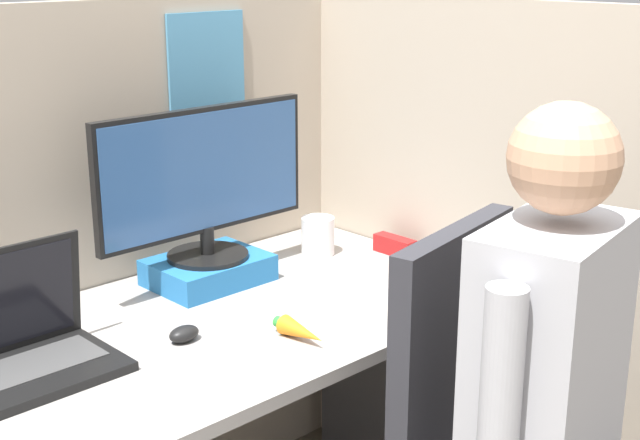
# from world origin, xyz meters

# --- Properties ---
(cubicle_panel_back) EXTENTS (1.96, 0.05, 1.43)m
(cubicle_panel_back) POSITION_xyz_m (0.00, 0.78, 0.72)
(cubicle_panel_back) COLOR tan
(cubicle_panel_back) RESTS_ON ground
(cubicle_panel_right) EXTENTS (0.04, 1.41, 1.43)m
(cubicle_panel_right) POSITION_xyz_m (0.75, 0.30, 0.72)
(cubicle_panel_right) COLOR tan
(cubicle_panel_right) RESTS_ON ground
(desk) EXTENTS (1.46, 0.75, 0.72)m
(desk) POSITION_xyz_m (0.00, 0.38, 0.55)
(desk) COLOR #9E9993
(desk) RESTS_ON ground
(paper_box) EXTENTS (0.29, 0.22, 0.07)m
(paper_box) POSITION_xyz_m (0.16, 0.58, 0.76)
(paper_box) COLOR #236BAD
(paper_box) RESTS_ON desk
(monitor) EXTENTS (0.62, 0.21, 0.39)m
(monitor) POSITION_xyz_m (0.16, 0.58, 1.00)
(monitor) COLOR black
(monitor) RESTS_ON paper_box
(laptop) EXTENTS (0.31, 0.24, 0.25)m
(laptop) POSITION_xyz_m (-0.40, 0.43, 0.77)
(laptop) COLOR black
(laptop) RESTS_ON desk
(mouse) EXTENTS (0.07, 0.05, 0.04)m
(mouse) POSITION_xyz_m (-0.10, 0.33, 0.74)
(mouse) COLOR black
(mouse) RESTS_ON desk
(stapler) EXTENTS (0.04, 0.13, 0.05)m
(stapler) POSITION_xyz_m (0.67, 0.40, 0.75)
(stapler) COLOR #A31919
(stapler) RESTS_ON desk
(carrot_toy) EXTENTS (0.05, 0.15, 0.05)m
(carrot_toy) POSITION_xyz_m (0.09, 0.15, 0.75)
(carrot_toy) COLOR orange
(carrot_toy) RESTS_ON desk
(person) EXTENTS (0.47, 0.50, 1.30)m
(person) POSITION_xyz_m (0.19, -0.45, 0.75)
(person) COLOR black
(person) RESTS_ON ground
(coffee_mug) EXTENTS (0.09, 0.09, 0.11)m
(coffee_mug) POSITION_xyz_m (0.52, 0.55, 0.78)
(coffee_mug) COLOR white
(coffee_mug) RESTS_ON desk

